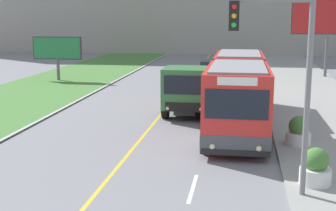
{
  "coord_description": "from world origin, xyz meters",
  "views": [
    {
      "loc": [
        4.1,
        -5.47,
        5.14
      ],
      "look_at": [
        1.1,
        13.44,
        1.4
      ],
      "focal_mm": 50.0,
      "sensor_mm": 36.0,
      "label": 1
    }
  ],
  "objects_px": {
    "dump_truck": "(189,90)",
    "traffic_light_mast": "(285,66)",
    "planter_round_second": "(298,132)",
    "billboard_large": "(329,17)",
    "city_bus": "(238,92)",
    "car_distant": "(211,70)",
    "planter_round_near": "(316,168)",
    "billboard_small": "(57,49)"
  },
  "relations": [
    {
      "from": "city_bus",
      "to": "billboard_large",
      "type": "distance_m",
      "value": 19.93
    },
    {
      "from": "dump_truck",
      "to": "billboard_large",
      "type": "height_order",
      "value": "billboard_large"
    },
    {
      "from": "city_bus",
      "to": "planter_round_near",
      "type": "height_order",
      "value": "city_bus"
    },
    {
      "from": "city_bus",
      "to": "car_distant",
      "type": "xyz_separation_m",
      "value": [
        -2.37,
        16.4,
        -0.92
      ]
    },
    {
      "from": "car_distant",
      "to": "billboard_large",
      "type": "bearing_deg",
      "value": 11.95
    },
    {
      "from": "planter_round_second",
      "to": "planter_round_near",
      "type": "bearing_deg",
      "value": -89.85
    },
    {
      "from": "dump_truck",
      "to": "traffic_light_mast",
      "type": "bearing_deg",
      "value": -70.22
    },
    {
      "from": "billboard_large",
      "to": "planter_round_second",
      "type": "xyz_separation_m",
      "value": [
        -4.55,
        -21.66,
        -4.31
      ]
    },
    {
      "from": "planter_round_near",
      "to": "planter_round_second",
      "type": "bearing_deg",
      "value": 90.15
    },
    {
      "from": "traffic_light_mast",
      "to": "billboard_small",
      "type": "distance_m",
      "value": 26.83
    },
    {
      "from": "city_bus",
      "to": "planter_round_second",
      "type": "relative_size",
      "value": 10.23
    },
    {
      "from": "city_bus",
      "to": "dump_truck",
      "type": "relative_size",
      "value": 1.91
    },
    {
      "from": "planter_round_second",
      "to": "billboard_small",
      "type": "bearing_deg",
      "value": 135.18
    },
    {
      "from": "planter_round_second",
      "to": "billboard_large",
      "type": "bearing_deg",
      "value": 78.13
    },
    {
      "from": "billboard_small",
      "to": "planter_round_second",
      "type": "relative_size",
      "value": 3.42
    },
    {
      "from": "planter_round_second",
      "to": "dump_truck",
      "type": "bearing_deg",
      "value": 132.99
    },
    {
      "from": "traffic_light_mast",
      "to": "billboard_small",
      "type": "relative_size",
      "value": 1.5
    },
    {
      "from": "car_distant",
      "to": "planter_round_near",
      "type": "relative_size",
      "value": 3.78
    },
    {
      "from": "traffic_light_mast",
      "to": "planter_round_near",
      "type": "bearing_deg",
      "value": 38.95
    },
    {
      "from": "car_distant",
      "to": "billboard_large",
      "type": "height_order",
      "value": "billboard_large"
    },
    {
      "from": "car_distant",
      "to": "planter_round_second",
      "type": "relative_size",
      "value": 3.73
    },
    {
      "from": "city_bus",
      "to": "billboard_small",
      "type": "relative_size",
      "value": 2.99
    },
    {
      "from": "billboard_large",
      "to": "planter_round_near",
      "type": "xyz_separation_m",
      "value": [
        -4.54,
        -26.1,
        -4.31
      ]
    },
    {
      "from": "planter_round_second",
      "to": "car_distant",
      "type": "bearing_deg",
      "value": 103.68
    },
    {
      "from": "dump_truck",
      "to": "car_distant",
      "type": "height_order",
      "value": "dump_truck"
    },
    {
      "from": "billboard_small",
      "to": "planter_round_near",
      "type": "distance_m",
      "value": 26.81
    },
    {
      "from": "dump_truck",
      "to": "billboard_small",
      "type": "height_order",
      "value": "billboard_small"
    },
    {
      "from": "dump_truck",
      "to": "car_distant",
      "type": "relative_size",
      "value": 1.44
    },
    {
      "from": "city_bus",
      "to": "car_distant",
      "type": "relative_size",
      "value": 2.74
    },
    {
      "from": "traffic_light_mast",
      "to": "billboard_small",
      "type": "xyz_separation_m",
      "value": [
        -15.5,
        21.86,
        -1.31
      ]
    },
    {
      "from": "planter_round_near",
      "to": "planter_round_second",
      "type": "relative_size",
      "value": 0.99
    },
    {
      "from": "billboard_large",
      "to": "planter_round_near",
      "type": "height_order",
      "value": "billboard_large"
    },
    {
      "from": "dump_truck",
      "to": "car_distant",
      "type": "xyz_separation_m",
      "value": [
        0.16,
        14.38,
        -0.6
      ]
    },
    {
      "from": "planter_round_near",
      "to": "planter_round_second",
      "type": "xyz_separation_m",
      "value": [
        -0.01,
        4.44,
        0.01
      ]
    },
    {
      "from": "planter_round_near",
      "to": "billboard_small",
      "type": "bearing_deg",
      "value": 128.43
    },
    {
      "from": "city_bus",
      "to": "car_distant",
      "type": "distance_m",
      "value": 16.6
    },
    {
      "from": "billboard_small",
      "to": "city_bus",
      "type": "bearing_deg",
      "value": -42.98
    },
    {
      "from": "billboard_small",
      "to": "planter_round_second",
      "type": "distance_m",
      "value": 23.49
    },
    {
      "from": "city_bus",
      "to": "car_distant",
      "type": "height_order",
      "value": "city_bus"
    },
    {
      "from": "dump_truck",
      "to": "city_bus",
      "type": "bearing_deg",
      "value": -38.66
    },
    {
      "from": "dump_truck",
      "to": "billboard_small",
      "type": "bearing_deg",
      "value": 136.16
    },
    {
      "from": "traffic_light_mast",
      "to": "billboard_large",
      "type": "xyz_separation_m",
      "value": [
        5.67,
        27.02,
        1.14
      ]
    }
  ]
}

